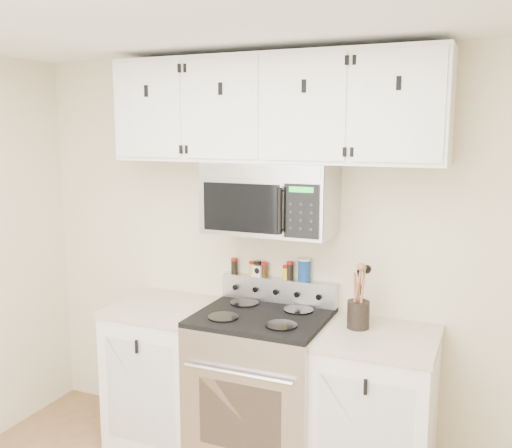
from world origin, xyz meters
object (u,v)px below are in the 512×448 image
(range, at_px, (262,387))
(utensil_crock, at_px, (358,312))
(microwave, at_px, (270,198))
(salt_canister, at_px, (304,270))

(range, height_order, utensil_crock, utensil_crock)
(range, bearing_deg, microwave, 89.77)
(range, distance_m, salt_canister, 0.76)
(microwave, relative_size, utensil_crock, 2.07)
(microwave, height_order, salt_canister, microwave)
(utensil_crock, height_order, salt_canister, utensil_crock)
(range, xyz_separation_m, utensil_crock, (0.56, 0.07, 0.53))
(microwave, bearing_deg, salt_canister, 43.04)
(microwave, height_order, utensil_crock, microwave)
(range, distance_m, microwave, 1.15)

